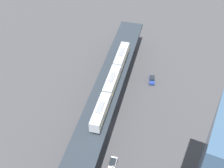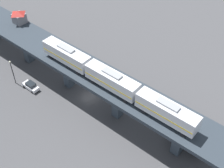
{
  "view_description": "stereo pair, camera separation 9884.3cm",
  "coord_description": "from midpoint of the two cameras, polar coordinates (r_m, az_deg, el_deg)",
  "views": [
    {
      "loc": [
        -28.29,
        54.17,
        72.85
      ],
      "look_at": [
        0.08,
        -8.26,
        10.2
      ],
      "focal_mm": 50.0,
      "sensor_mm": 36.0,
      "label": 1
    },
    {
      "loc": [
        -28.53,
        -42.51,
        52.26
      ],
      "look_at": [
        0.08,
        -8.26,
        10.2
      ],
      "focal_mm": 50.0,
      "sensor_mm": 36.0,
      "label": 2
    }
  ],
  "objects": [
    {
      "name": "street_car_blue",
      "position": [
        72.17,
        -5.13,
        -16.49
      ],
      "size": [
        3.1,
        4.74,
        1.89
      ],
      "color": "#233D93",
      "rests_on": "ground"
    },
    {
      "name": "street_car_white",
      "position": [
        64.84,
        -24.44,
        -41.98
      ],
      "size": [
        2.59,
        4.66,
        1.89
      ],
      "color": "silver",
      "rests_on": "ground"
    },
    {
      "name": "elevated_viaduct",
      "position": [
        62.32,
        -25.12,
        -27.79
      ],
      "size": [
        24.74,
        92.02,
        8.7
      ],
      "color": "#283039",
      "rests_on": "ground"
    },
    {
      "name": "ground_plane",
      "position": [
        68.95,
        -23.17,
        -30.19
      ],
      "size": [
        400.0,
        400.0,
        0.0
      ],
      "primitive_type": "plane",
      "color": "#424244"
    },
    {
      "name": "subway_train",
      "position": [
        60.36,
        -20.85,
        -20.65
      ],
      "size": [
        9.42,
        37.1,
        4.45
      ],
      "color": "silver",
      "rests_on": "elevated_viaduct"
    },
    {
      "name": "delivery_truck",
      "position": [
        76.48,
        -16.07,
        -12.72
      ],
      "size": [
        2.5,
        7.24,
        3.2
      ],
      "color": "#333338",
      "rests_on": "ground"
    }
  ]
}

